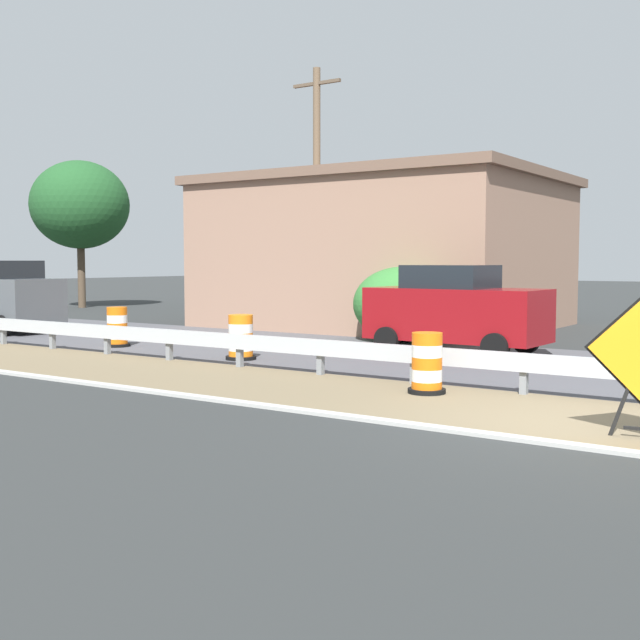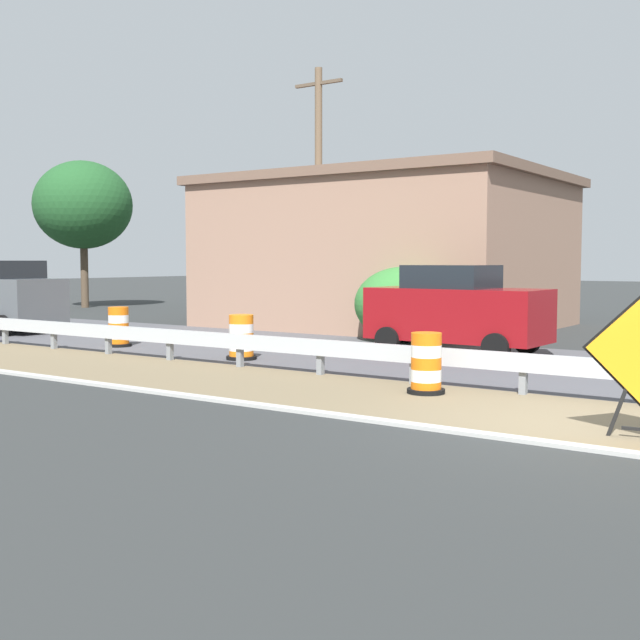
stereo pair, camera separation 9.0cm
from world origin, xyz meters
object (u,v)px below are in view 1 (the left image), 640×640
(car_mid_far_lane, at_px, (456,309))
(utility_pole_near, at_px, (317,195))
(traffic_barrel_mid, at_px, (117,329))
(traffic_barrel_nearest, at_px, (427,366))
(traffic_barrel_close, at_px, (241,339))
(car_lead_far_lane, at_px, (1,296))

(car_mid_far_lane, bearing_deg, utility_pole_near, 152.06)
(traffic_barrel_mid, relative_size, utility_pole_near, 0.12)
(utility_pole_near, bearing_deg, traffic_barrel_mid, 170.68)
(traffic_barrel_nearest, xyz_separation_m, traffic_barrel_close, (1.81, 5.60, -0.01))
(car_lead_far_lane, relative_size, utility_pole_near, 0.48)
(traffic_barrel_nearest, bearing_deg, traffic_barrel_close, 72.05)
(traffic_barrel_nearest, distance_m, traffic_barrel_close, 5.88)
(car_lead_far_lane, distance_m, car_mid_far_lane, 14.60)
(traffic_barrel_nearest, distance_m, traffic_barrel_mid, 10.25)
(traffic_barrel_close, distance_m, traffic_barrel_mid, 4.44)
(traffic_barrel_mid, bearing_deg, traffic_barrel_nearest, -101.86)
(traffic_barrel_nearest, relative_size, car_mid_far_lane, 0.24)
(traffic_barrel_nearest, relative_size, car_lead_far_lane, 0.25)
(traffic_barrel_mid, height_order, car_mid_far_lane, car_mid_far_lane)
(car_lead_far_lane, bearing_deg, traffic_barrel_nearest, 168.78)
(traffic_barrel_close, distance_m, car_lead_far_lane, 10.93)
(traffic_barrel_nearest, distance_m, car_lead_far_lane, 16.73)
(car_lead_far_lane, height_order, utility_pole_near, utility_pole_near)
(traffic_barrel_close, relative_size, traffic_barrel_mid, 0.98)
(utility_pole_near, bearing_deg, traffic_barrel_close, -157.61)
(car_mid_far_lane, relative_size, utility_pole_near, 0.51)
(traffic_barrel_mid, distance_m, utility_pole_near, 8.55)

